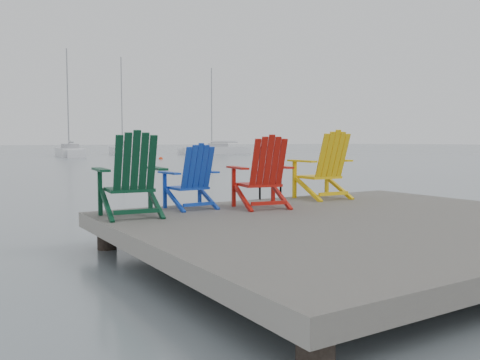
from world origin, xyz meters
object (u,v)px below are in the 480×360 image
chair_blue (192,177)px  sailboat_mid (123,151)px  chair_green (132,175)px  buoy_c (161,159)px  sailboat_near (70,153)px  buoy_a (260,174)px  chair_red (263,173)px  chair_yellow (324,166)px  buoy_d (128,157)px  sailboat_far (215,151)px  handrail (271,167)px

chair_blue → sailboat_mid: (15.60, 48.12, -0.61)m
chair_green → buoy_c: bearing=72.9°
sailboat_near → chair_blue: bearing=-94.6°
sailboat_near → buoy_a: bearing=-81.7°
chair_green → chair_blue: chair_green is taller
chair_red → buoy_a: size_ratio=3.33×
chair_yellow → buoy_c: bearing=74.3°
buoy_c → buoy_d: 5.58m
sailboat_far → buoy_d: sailboat_far is taller
handrail → chair_blue: 1.81m
chair_yellow → buoy_d: (10.05, 38.05, -1.07)m
sailboat_near → sailboat_far: bearing=10.4°
handrail → chair_red: 1.26m
sailboat_mid → buoy_a: size_ratio=35.18×
chair_blue → sailboat_mid: sailboat_mid is taller
sailboat_mid → chair_red: bearing=-96.7°
sailboat_near → buoy_d: size_ratio=31.86×
chair_green → chair_blue: bearing=24.0°
chair_blue → buoy_a: 15.78m
chair_red → buoy_a: chair_red is taller
buoy_d → chair_blue: bearing=-108.3°
handrail → sailboat_far: (23.86, 44.61, -0.69)m
chair_green → buoy_d: 40.70m
buoy_a → handrail: bearing=-123.5°
chair_blue → sailboat_far: sailboat_far is taller
chair_red → sailboat_far: bearing=72.4°
chair_green → buoy_d: size_ratio=3.24×
sailboat_near → buoy_a: (0.86, -31.55, -0.36)m
chair_green → sailboat_near: bearing=84.2°
sailboat_near → buoy_d: (3.78, -5.97, -0.36)m
sailboat_far → buoy_c: bearing=154.8°
sailboat_far → buoy_a: bearing=172.9°
chair_red → chair_yellow: 1.67m
buoy_a → buoy_d: 25.75m
buoy_a → chair_blue: bearing=-127.8°
sailboat_far → chair_green: bearing=168.5°
buoy_a → buoy_d: bearing=83.5°
chair_blue → sailboat_near: (8.80, 43.99, -0.61)m
chair_red → buoy_c: bearing=80.1°
chair_yellow → buoy_c: size_ratio=3.16×
handrail → chair_red: (-0.82, -0.96, -0.01)m
sailboat_near → sailboat_mid: bearing=38.0°
chair_yellow → sailboat_near: bearing=84.7°
handrail → buoy_c: (11.67, 32.04, -1.04)m
chair_blue → buoy_c: size_ratio=2.59×
chair_green → sailboat_near: (9.83, 44.31, -0.69)m
handrail → sailboat_far: 50.59m
chair_blue → chair_yellow: bearing=-1.9°
sailboat_mid → sailboat_far: (10.01, -3.04, 0.00)m
sailboat_mid → chair_blue: bearing=-97.8°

